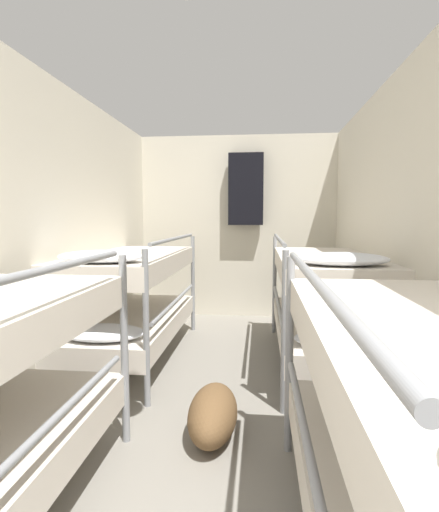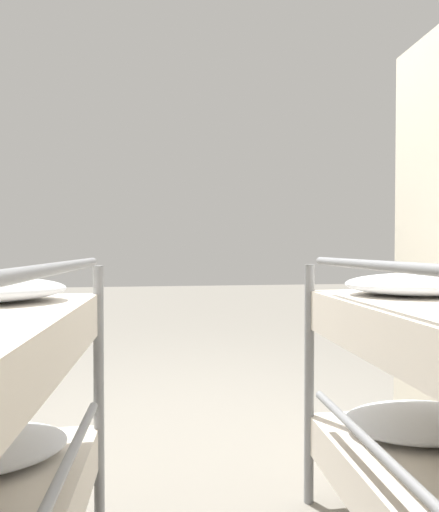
% 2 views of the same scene
% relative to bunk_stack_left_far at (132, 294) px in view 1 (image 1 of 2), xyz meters
% --- Properties ---
extents(wall_left, '(0.06, 5.65, 2.36)m').
position_rel_bunk_stack_left_far_xyz_m(wall_left, '(-0.43, -1.02, 0.57)').
color(wall_left, beige).
rests_on(wall_left, ground_plane).
extents(wall_right, '(0.06, 5.65, 2.36)m').
position_rel_bunk_stack_left_far_xyz_m(wall_right, '(2.15, -1.02, 0.57)').
color(wall_right, beige).
rests_on(wall_right, ground_plane).
extents(wall_back, '(2.64, 0.06, 2.36)m').
position_rel_bunk_stack_left_far_xyz_m(wall_back, '(0.86, 1.77, 0.57)').
color(wall_back, beige).
rests_on(wall_back, ground_plane).
extents(bunk_stack_left_far, '(0.82, 1.94, 1.13)m').
position_rel_bunk_stack_left_far_xyz_m(bunk_stack_left_far, '(0.00, 0.00, 0.00)').
color(bunk_stack_left_far, gray).
rests_on(bunk_stack_left_far, ground_plane).
extents(bunk_stack_right_far, '(0.82, 1.94, 1.13)m').
position_rel_bunk_stack_left_far_xyz_m(bunk_stack_right_far, '(1.72, 0.00, 0.00)').
color(bunk_stack_right_far, gray).
rests_on(bunk_stack_right_far, ground_plane).
extents(duffel_bag, '(0.29, 0.60, 0.29)m').
position_rel_bunk_stack_left_far_xyz_m(duffel_bag, '(0.89, -1.24, -0.47)').
color(duffel_bag, brown).
rests_on(duffel_bag, ground_plane).
extents(hanging_coat, '(0.44, 0.12, 0.90)m').
position_rel_bunk_stack_left_far_xyz_m(hanging_coat, '(0.97, 1.62, 1.05)').
color(hanging_coat, black).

